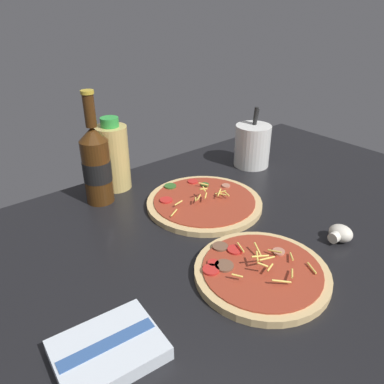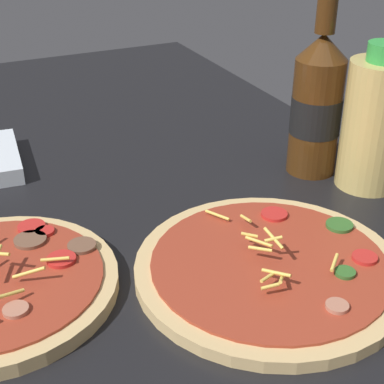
{
  "view_description": "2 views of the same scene",
  "coord_description": "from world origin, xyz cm",
  "px_view_note": "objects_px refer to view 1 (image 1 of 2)",
  "views": [
    {
      "loc": [
        -41.7,
        -45.8,
        48.75
      ],
      "look_at": [
        5.48,
        11.55,
        9.58
      ],
      "focal_mm": 35.0,
      "sensor_mm": 36.0,
      "label": 1
    },
    {
      "loc": [
        53.94,
        -14.44,
        40.13
      ],
      "look_at": [
        4.96,
        8.81,
        10.37
      ],
      "focal_mm": 55.0,
      "sensor_mm": 36.0,
      "label": 2
    }
  ],
  "objects_px": {
    "pizza_near": "(261,272)",
    "pizza_far": "(204,202)",
    "dish_towel": "(108,350)",
    "beer_bottle": "(96,164)",
    "utensil_crock": "(252,145)",
    "oil_bottle": "(114,156)",
    "mushroom_left": "(340,234)"
  },
  "relations": [
    {
      "from": "beer_bottle",
      "to": "mushroom_left",
      "type": "distance_m",
      "value": 0.58
    },
    {
      "from": "pizza_near",
      "to": "dish_towel",
      "type": "relative_size",
      "value": 1.57
    },
    {
      "from": "beer_bottle",
      "to": "dish_towel",
      "type": "distance_m",
      "value": 0.48
    },
    {
      "from": "pizza_far",
      "to": "oil_bottle",
      "type": "distance_m",
      "value": 0.27
    },
    {
      "from": "beer_bottle",
      "to": "oil_bottle",
      "type": "bearing_deg",
      "value": 31.56
    },
    {
      "from": "pizza_far",
      "to": "oil_bottle",
      "type": "bearing_deg",
      "value": 117.08
    },
    {
      "from": "beer_bottle",
      "to": "utensil_crock",
      "type": "xyz_separation_m",
      "value": [
        0.46,
        -0.09,
        -0.04
      ]
    },
    {
      "from": "pizza_near",
      "to": "dish_towel",
      "type": "bearing_deg",
      "value": 175.61
    },
    {
      "from": "oil_bottle",
      "to": "utensil_crock",
      "type": "height_order",
      "value": "oil_bottle"
    },
    {
      "from": "beer_bottle",
      "to": "dish_towel",
      "type": "bearing_deg",
      "value": -115.91
    },
    {
      "from": "pizza_near",
      "to": "mushroom_left",
      "type": "relative_size",
      "value": 4.7
    },
    {
      "from": "oil_bottle",
      "to": "beer_bottle",
      "type": "bearing_deg",
      "value": -148.44
    },
    {
      "from": "pizza_near",
      "to": "beer_bottle",
      "type": "bearing_deg",
      "value": 101.74
    },
    {
      "from": "beer_bottle",
      "to": "utensil_crock",
      "type": "distance_m",
      "value": 0.47
    },
    {
      "from": "pizza_near",
      "to": "pizza_far",
      "type": "distance_m",
      "value": 0.28
    },
    {
      "from": "mushroom_left",
      "to": "utensil_crock",
      "type": "bearing_deg",
      "value": 68.59
    },
    {
      "from": "pizza_near",
      "to": "utensil_crock",
      "type": "bearing_deg",
      "value": 44.64
    },
    {
      "from": "mushroom_left",
      "to": "dish_towel",
      "type": "relative_size",
      "value": 0.33
    },
    {
      "from": "pizza_near",
      "to": "utensil_crock",
      "type": "xyz_separation_m",
      "value": [
        0.37,
        0.36,
        0.05
      ]
    },
    {
      "from": "pizza_near",
      "to": "mushroom_left",
      "type": "xyz_separation_m",
      "value": [
        0.21,
        -0.03,
        0.01
      ]
    },
    {
      "from": "beer_bottle",
      "to": "dish_towel",
      "type": "xyz_separation_m",
      "value": [
        -0.21,
        -0.43,
        -0.09
      ]
    },
    {
      "from": "pizza_near",
      "to": "beer_bottle",
      "type": "distance_m",
      "value": 0.47
    },
    {
      "from": "pizza_far",
      "to": "utensil_crock",
      "type": "distance_m",
      "value": 0.3
    },
    {
      "from": "pizza_near",
      "to": "dish_towel",
      "type": "height_order",
      "value": "pizza_near"
    },
    {
      "from": "pizza_far",
      "to": "dish_towel",
      "type": "xyz_separation_m",
      "value": [
        -0.39,
        -0.24,
        0.0
      ]
    },
    {
      "from": "pizza_far",
      "to": "oil_bottle",
      "type": "xyz_separation_m",
      "value": [
        -0.12,
        0.23,
        0.08
      ]
    },
    {
      "from": "pizza_near",
      "to": "oil_bottle",
      "type": "relative_size",
      "value": 1.29
    },
    {
      "from": "mushroom_left",
      "to": "utensil_crock",
      "type": "distance_m",
      "value": 0.43
    },
    {
      "from": "oil_bottle",
      "to": "dish_towel",
      "type": "xyz_separation_m",
      "value": [
        -0.28,
        -0.47,
        -0.08
      ]
    },
    {
      "from": "beer_bottle",
      "to": "utensil_crock",
      "type": "height_order",
      "value": "beer_bottle"
    },
    {
      "from": "pizza_far",
      "to": "mushroom_left",
      "type": "xyz_separation_m",
      "value": [
        0.12,
        -0.3,
        0.01
      ]
    },
    {
      "from": "oil_bottle",
      "to": "utensil_crock",
      "type": "relative_size",
      "value": 1.09
    }
  ]
}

